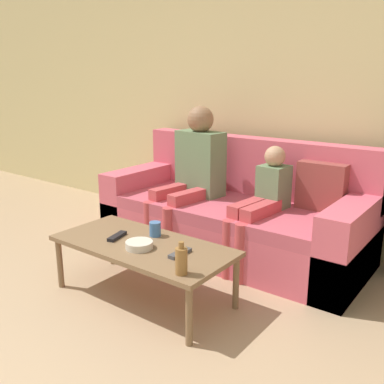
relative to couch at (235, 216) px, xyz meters
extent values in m
cube|color=beige|center=(0.12, 0.55, 1.00)|extent=(12.00, 0.06, 2.60)
cube|color=#DB5B70|center=(-0.01, -0.05, -0.13)|extent=(2.15, 0.89, 0.33)
cube|color=#C95467|center=(-0.01, -0.14, 0.09)|extent=(1.71, 0.71, 0.10)
cube|color=#DB5B70|center=(-0.01, 0.31, 0.37)|extent=(2.15, 0.18, 0.47)
cube|color=#DB5B70|center=(-0.97, -0.05, 0.00)|extent=(0.22, 0.89, 0.59)
cube|color=#DB5B70|center=(0.95, -0.05, 0.00)|extent=(0.22, 0.89, 0.59)
cube|color=#93423D|center=(0.64, 0.16, 0.32)|extent=(0.36, 0.12, 0.36)
cylinder|color=brown|center=(-0.61, -1.27, -0.12)|extent=(0.04, 0.04, 0.35)
cylinder|color=brown|center=(0.50, -1.27, -0.12)|extent=(0.04, 0.04, 0.35)
cylinder|color=brown|center=(-0.61, -0.79, -0.12)|extent=(0.04, 0.04, 0.35)
cylinder|color=brown|center=(0.50, -0.79, -0.12)|extent=(0.04, 0.04, 0.35)
cube|color=brown|center=(-0.06, -1.03, 0.06)|extent=(1.19, 0.56, 0.03)
cylinder|color=#C6474C|center=(-0.53, -0.46, -0.08)|extent=(0.10, 0.10, 0.43)
cylinder|color=#C6474C|center=(-0.30, -0.49, -0.08)|extent=(0.10, 0.10, 0.43)
cube|color=#C6474C|center=(-0.49, -0.23, 0.18)|extent=(0.15, 0.41, 0.09)
cube|color=#C6474C|center=(-0.27, -0.26, 0.18)|extent=(0.15, 0.41, 0.09)
cube|color=#66845B|center=(-0.35, -0.01, 0.40)|extent=(0.44, 0.26, 0.53)
sphere|color=#936B4C|center=(-0.35, -0.01, 0.77)|extent=(0.22, 0.22, 0.22)
cylinder|color=#C6474C|center=(0.23, -0.46, -0.08)|extent=(0.10, 0.10, 0.43)
cylinder|color=#C6474C|center=(0.34, -0.47, -0.08)|extent=(0.10, 0.10, 0.43)
cube|color=#C6474C|center=(0.25, -0.23, 0.18)|extent=(0.14, 0.41, 0.09)
cube|color=#C6474C|center=(0.36, -0.24, 0.18)|extent=(0.14, 0.41, 0.09)
cube|color=#66845B|center=(0.33, 0.00, 0.30)|extent=(0.22, 0.22, 0.33)
sphere|color=tan|center=(0.33, 0.00, 0.53)|extent=(0.16, 0.16, 0.16)
cylinder|color=#3D70B2|center=(-0.08, -0.89, 0.13)|extent=(0.08, 0.08, 0.10)
cube|color=black|center=(-0.26, -1.06, 0.09)|extent=(0.09, 0.18, 0.02)
cube|color=#47474C|center=(0.25, -1.03, 0.09)|extent=(0.05, 0.17, 0.02)
cylinder|color=beige|center=(-0.02, -1.11, 0.10)|extent=(0.17, 0.17, 0.05)
cylinder|color=olive|center=(0.41, -1.23, 0.15)|extent=(0.07, 0.07, 0.15)
cylinder|color=olive|center=(0.41, -1.23, 0.25)|extent=(0.03, 0.03, 0.04)
camera|label=1|loc=(1.73, -2.88, 1.10)|focal=40.00mm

